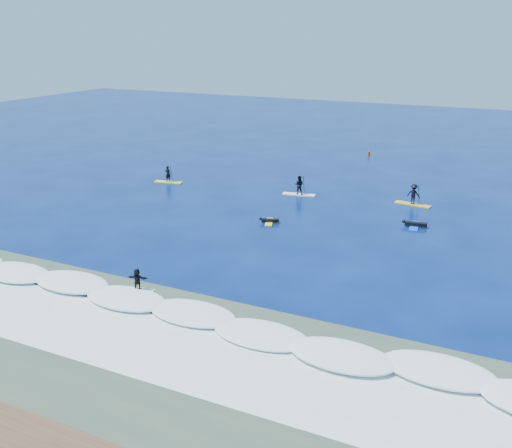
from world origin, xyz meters
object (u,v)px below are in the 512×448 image
at_px(sup_paddler_left, 168,177).
at_px(prone_paddler_far, 415,225).
at_px(sup_paddler_center, 299,187).
at_px(sup_paddler_right, 413,196).
at_px(wave_surfer, 137,281).
at_px(marker_buoy, 369,153).
at_px(prone_paddler_near, 269,221).

bearing_deg(sup_paddler_left, prone_paddler_far, -17.64).
xyz_separation_m(sup_paddler_left, sup_paddler_center, (12.60, 1.37, 0.17)).
distance_m(sup_paddler_right, wave_surfer, 25.37).
distance_m(sup_paddler_center, marker_buoy, 18.54).
xyz_separation_m(prone_paddler_near, prone_paddler_far, (9.94, 3.76, 0.03)).
relative_size(sup_paddler_left, marker_buoy, 3.66).
bearing_deg(marker_buoy, sup_paddler_right, -64.33).
xyz_separation_m(prone_paddler_near, wave_surfer, (-1.53, -13.98, 0.62)).
relative_size(sup_paddler_right, marker_buoy, 4.03).
bearing_deg(sup_paddler_left, wave_surfer, -70.88).
xyz_separation_m(sup_paddler_center, prone_paddler_near, (0.76, -7.92, -0.61)).
bearing_deg(wave_surfer, sup_paddler_right, 52.86).
distance_m(sup_paddler_right, prone_paddler_far, 5.62).
xyz_separation_m(sup_paddler_center, prone_paddler_far, (10.69, -4.16, -0.58)).
bearing_deg(prone_paddler_far, sup_paddler_center, 62.35).
bearing_deg(sup_paddler_right, wave_surfer, -105.55).
distance_m(sup_paddler_right, prone_paddler_near, 12.72).
xyz_separation_m(sup_paddler_left, marker_buoy, (13.83, 19.87, -0.26)).
relative_size(wave_surfer, marker_buoy, 2.50).
height_order(prone_paddler_near, marker_buoy, marker_buoy).
xyz_separation_m(sup_paddler_left, prone_paddler_near, (13.36, -6.54, -0.45)).
bearing_deg(prone_paddler_near, marker_buoy, -21.24).
distance_m(sup_paddler_center, prone_paddler_far, 11.49).
distance_m(sup_paddler_left, prone_paddler_near, 14.88).
distance_m(sup_paddler_left, sup_paddler_center, 12.67).
distance_m(sup_paddler_center, prone_paddler_near, 7.97).
relative_size(sup_paddler_left, prone_paddler_far, 1.18).
height_order(wave_surfer, marker_buoy, wave_surfer).
bearing_deg(sup_paddler_right, sup_paddler_center, -163.89).
relative_size(sup_paddler_center, prone_paddler_far, 1.26).
distance_m(prone_paddler_far, marker_buoy, 24.55).
relative_size(sup_paddler_center, prone_paddler_near, 1.51).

